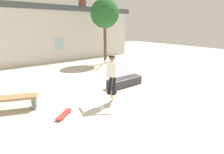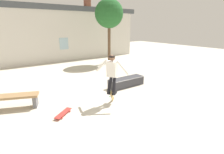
{
  "view_description": "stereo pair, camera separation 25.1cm",
  "coord_description": "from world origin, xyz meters",
  "views": [
    {
      "loc": [
        -4.06,
        -4.13,
        2.78
      ],
      "look_at": [
        -0.41,
        0.6,
        1.02
      ],
      "focal_mm": 28.0,
      "sensor_mm": 36.0,
      "label": 1
    },
    {
      "loc": [
        -3.86,
        -4.28,
        2.78
      ],
      "look_at": [
        -0.41,
        0.6,
        1.02
      ],
      "focal_mm": 28.0,
      "sensor_mm": 36.0,
      "label": 2
    }
  ],
  "objects": [
    {
      "name": "ground_plane",
      "position": [
        0.0,
        0.0,
        0.0
      ],
      "size": [
        40.0,
        40.0,
        0.0
      ],
      "primitive_type": "plane",
      "color": "beige"
    },
    {
      "name": "building_backdrop",
      "position": [
        0.02,
        9.51,
        2.23
      ],
      "size": [
        16.66,
        0.52,
        5.11
      ],
      "color": "beige",
      "rests_on": "ground_plane"
    },
    {
      "name": "tree_right",
      "position": [
        3.6,
        6.66,
        3.59
      ],
      "size": [
        2.04,
        2.04,
        4.64
      ],
      "color": "brown",
      "rests_on": "ground_plane"
    },
    {
      "name": "park_bench",
      "position": [
        -3.5,
        2.26,
        0.36
      ],
      "size": [
        1.81,
        1.1,
        0.49
      ],
      "rotation": [
        0.0,
        0.0,
        -0.39
      ],
      "color": "#99754C",
      "rests_on": "ground_plane"
    },
    {
      "name": "skate_ledge",
      "position": [
        1.25,
        1.78,
        0.21
      ],
      "size": [
        1.81,
        0.56,
        0.42
      ],
      "rotation": [
        0.0,
        0.0,
        0.01
      ],
      "color": "#38383D",
      "rests_on": "ground_plane"
    },
    {
      "name": "skater",
      "position": [
        -0.41,
        0.6,
        1.24
      ],
      "size": [
        0.72,
        1.14,
        1.45
      ],
      "rotation": [
        0.0,
        0.0,
        0.54
      ],
      "color": "silver"
    },
    {
      "name": "skateboard_flipping",
      "position": [
        -0.34,
        0.69,
        0.21
      ],
      "size": [
        0.5,
        0.47,
        0.67
      ],
      "rotation": [
        0.0,
        0.0,
        0.76
      ],
      "color": "#AD894C"
    },
    {
      "name": "skateboard_resting",
      "position": [
        -2.22,
        0.79,
        0.07
      ],
      "size": [
        0.73,
        0.63,
        0.08
      ],
      "rotation": [
        0.0,
        0.0,
        3.8
      ],
      "color": "red",
      "rests_on": "ground_plane"
    }
  ]
}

